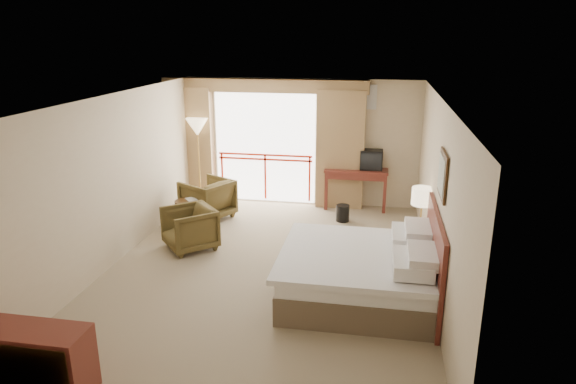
% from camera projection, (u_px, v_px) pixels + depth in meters
% --- Properties ---
extents(floor, '(7.00, 7.00, 0.00)m').
position_uv_depth(floor, '(267.00, 270.00, 8.14)').
color(floor, gray).
rests_on(floor, ground).
extents(ceiling, '(7.00, 7.00, 0.00)m').
position_uv_depth(ceiling, '(265.00, 99.00, 7.34)').
color(ceiling, white).
rests_on(ceiling, wall_back).
extents(wall_back, '(5.00, 0.00, 5.00)m').
position_uv_depth(wall_back, '(302.00, 142.00, 11.03)').
color(wall_back, '#CBB693').
rests_on(wall_back, ground).
extents(wall_front, '(5.00, 0.00, 5.00)m').
position_uv_depth(wall_front, '(178.00, 304.00, 4.45)').
color(wall_front, '#CBB693').
rests_on(wall_front, ground).
extents(wall_left, '(0.00, 7.00, 7.00)m').
position_uv_depth(wall_left, '(113.00, 181.00, 8.16)').
color(wall_left, '#CBB693').
rests_on(wall_left, ground).
extents(wall_right, '(0.00, 7.00, 7.00)m').
position_uv_depth(wall_right, '(437.00, 198.00, 7.31)').
color(wall_right, '#CBB693').
rests_on(wall_right, ground).
extents(balcony_door, '(2.40, 0.00, 2.40)m').
position_uv_depth(balcony_door, '(265.00, 148.00, 11.19)').
color(balcony_door, white).
rests_on(balcony_door, wall_back).
extents(balcony_railing, '(2.09, 0.03, 1.02)m').
position_uv_depth(balcony_railing, '(265.00, 165.00, 11.28)').
color(balcony_railing, red).
rests_on(balcony_railing, wall_back).
extents(curtain_left, '(1.00, 0.26, 2.50)m').
position_uv_depth(curtain_left, '(191.00, 144.00, 11.33)').
color(curtain_left, olive).
rests_on(curtain_left, wall_back).
extents(curtain_right, '(1.00, 0.26, 2.50)m').
position_uv_depth(curtain_right, '(340.00, 150.00, 10.77)').
color(curtain_right, olive).
rests_on(curtain_right, wall_back).
extents(valance, '(4.40, 0.22, 0.28)m').
position_uv_depth(valance, '(263.00, 86.00, 10.69)').
color(valance, olive).
rests_on(valance, wall_back).
extents(hvac_vent, '(0.50, 0.04, 0.50)m').
position_uv_depth(hvac_vent, '(364.00, 97.00, 10.48)').
color(hvac_vent, silver).
rests_on(hvac_vent, wall_back).
extents(bed, '(2.13, 2.06, 0.97)m').
position_uv_depth(bed, '(362.00, 273.00, 7.21)').
color(bed, brown).
rests_on(bed, floor).
extents(headboard, '(0.06, 2.10, 1.30)m').
position_uv_depth(headboard, '(434.00, 260.00, 6.96)').
color(headboard, '#581C16').
rests_on(headboard, wall_right).
extents(framed_art, '(0.04, 0.72, 0.60)m').
position_uv_depth(framed_art, '(443.00, 175.00, 6.61)').
color(framed_art, '#301D0D').
rests_on(framed_art, wall_right).
extents(nightstand, '(0.47, 0.55, 0.61)m').
position_uv_depth(nightstand, '(419.00, 243.00, 8.39)').
color(nightstand, '#581C16').
rests_on(nightstand, floor).
extents(table_lamp, '(0.34, 0.34, 0.61)m').
position_uv_depth(table_lamp, '(422.00, 197.00, 8.21)').
color(table_lamp, tan).
rests_on(table_lamp, nightstand).
extents(phone, '(0.20, 0.16, 0.08)m').
position_uv_depth(phone, '(418.00, 227.00, 8.16)').
color(phone, black).
rests_on(phone, nightstand).
extents(desk, '(1.32, 0.64, 0.87)m').
position_uv_depth(desk, '(356.00, 176.00, 10.95)').
color(desk, '#581C16').
rests_on(desk, floor).
extents(tv, '(0.46, 0.37, 0.42)m').
position_uv_depth(tv, '(371.00, 160.00, 10.72)').
color(tv, black).
rests_on(tv, desk).
extents(coffee_maker, '(0.12, 0.12, 0.26)m').
position_uv_depth(coffee_maker, '(340.00, 162.00, 10.86)').
color(coffee_maker, black).
rests_on(coffee_maker, desk).
extents(cup, '(0.07, 0.07, 0.09)m').
position_uv_depth(cup, '(347.00, 167.00, 10.81)').
color(cup, white).
rests_on(cup, desk).
extents(wastebasket, '(0.28, 0.28, 0.33)m').
position_uv_depth(wastebasket, '(343.00, 213.00, 10.22)').
color(wastebasket, black).
rests_on(wastebasket, floor).
extents(armchair_far, '(1.19, 1.18, 0.80)m').
position_uv_depth(armchair_far, '(208.00, 218.00, 10.46)').
color(armchair_far, '#44371A').
rests_on(armchair_far, floor).
extents(armchair_near, '(1.14, 1.14, 0.74)m').
position_uv_depth(armchair_near, '(191.00, 248.00, 8.97)').
color(armchair_near, '#44371A').
rests_on(armchair_near, floor).
extents(side_table, '(0.47, 0.47, 0.51)m').
position_uv_depth(side_table, '(187.00, 209.00, 9.90)').
color(side_table, '#301D0D').
rests_on(side_table, floor).
extents(book, '(0.29, 0.29, 0.02)m').
position_uv_depth(book, '(187.00, 201.00, 9.85)').
color(book, white).
rests_on(book, side_table).
extents(floor_lamp, '(0.48, 0.48, 1.87)m').
position_uv_depth(floor_lamp, '(197.00, 130.00, 10.98)').
color(floor_lamp, tan).
rests_on(floor_lamp, floor).
extents(dresser, '(1.11, 0.47, 0.74)m').
position_uv_depth(dresser, '(37.00, 361.00, 5.28)').
color(dresser, '#581C16').
rests_on(dresser, floor).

